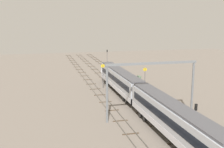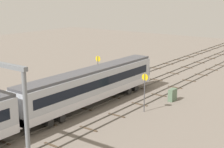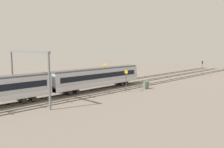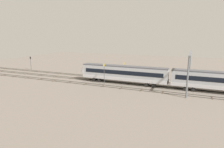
{
  "view_description": "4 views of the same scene",
  "coord_description": "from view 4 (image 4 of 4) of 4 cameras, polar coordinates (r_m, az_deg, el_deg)",
  "views": [
    {
      "loc": [
        -57.47,
        16.1,
        15.52
      ],
      "look_at": [
        1.21,
        1.06,
        3.62
      ],
      "focal_mm": 44.35,
      "sensor_mm": 36.0,
      "label": 1
    },
    {
      "loc": [
        -33.64,
        -27.15,
        14.3
      ],
      "look_at": [
        4.9,
        1.58,
        2.82
      ],
      "focal_mm": 54.19,
      "sensor_mm": 36.0,
      "label": 2
    },
    {
      "loc": [
        -35.9,
        -39.04,
        9.9
      ],
      "look_at": [
        2.44,
        -0.46,
        3.25
      ],
      "focal_mm": 36.71,
      "sensor_mm": 36.0,
      "label": 3
    },
    {
      "loc": [
        -19.21,
        50.52,
        13.46
      ],
      "look_at": [
        1.4,
        1.2,
        2.65
      ],
      "focal_mm": 31.78,
      "sensor_mm": 36.0,
      "label": 4
    }
  ],
  "objects": [
    {
      "name": "track_middle",
      "position": [
        51.46,
        -0.06,
        -3.65
      ],
      "size": [
        134.99,
        2.4,
        0.16
      ],
      "color": "#59544C",
      "rests_on": "ground"
    },
    {
      "name": "track_near_foreground",
      "position": [
        59.97,
        3.41,
        -1.49
      ],
      "size": [
        134.99,
        2.4,
        0.16
      ],
      "color": "#59544C",
      "rests_on": "ground"
    },
    {
      "name": "train",
      "position": [
        52.07,
        29.3,
        -2.03
      ],
      "size": [
        75.2,
        3.24,
        4.8
      ],
      "color": "#B7BCC6",
      "rests_on": "ground"
    },
    {
      "name": "track_with_train",
      "position": [
        55.68,
        1.81,
        -2.48
      ],
      "size": [
        134.99,
        2.4,
        0.16
      ],
      "color": "#59544C",
      "rests_on": "ground"
    },
    {
      "name": "speed_sign_mid_trackside",
      "position": [
        53.65,
        -2.28,
        0.78
      ],
      "size": [
        0.14,
        0.84,
        5.65
      ],
      "color": "#4C4C51",
      "rests_on": "ground"
    },
    {
      "name": "signal_light_trackside_approach",
      "position": [
        81.77,
        -22.37,
        3.4
      ],
      "size": [
        0.31,
        0.32,
        5.01
      ],
      "color": "#4C4C51",
      "rests_on": "ground"
    },
    {
      "name": "ground_plane",
      "position": [
        55.7,
        1.81,
        -2.55
      ],
      "size": [
        150.99,
        150.99,
        0.0
      ],
      "primitive_type": "plane",
      "color": "slate"
    },
    {
      "name": "overhead_gantry",
      "position": [
        51.37,
        21.4,
        2.93
      ],
      "size": [
        0.4,
        14.98,
        9.1
      ],
      "color": "slate",
      "rests_on": "ground"
    },
    {
      "name": "relay_cabinet",
      "position": [
        64.68,
        -1.38,
        0.18
      ],
      "size": [
        1.48,
        0.67,
        1.68
      ],
      "color": "#597259",
      "rests_on": "ground"
    },
    {
      "name": "speed_sign_near_foreground",
      "position": [
        61.33,
        3.46,
        1.69
      ],
      "size": [
        0.14,
        0.85,
        4.82
      ],
      "color": "#4C4C51",
      "rests_on": "ground"
    }
  ]
}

